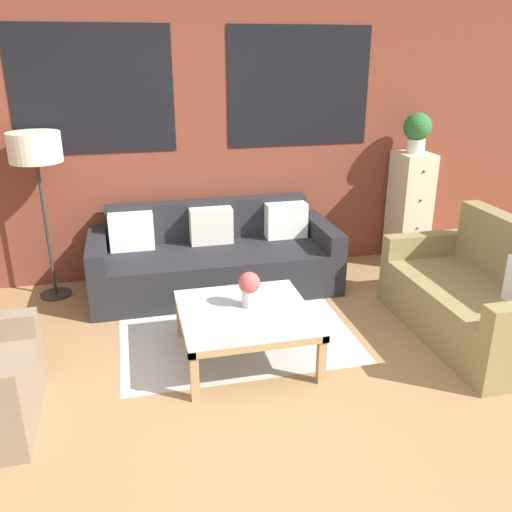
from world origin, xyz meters
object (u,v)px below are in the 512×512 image
at_px(drawer_cabinet, 409,209).
at_px(flower_vase, 249,287).
at_px(couch_dark, 215,260).
at_px(potted_plant, 417,130).
at_px(floor_lamp, 36,154).
at_px(coffee_table, 245,317).
at_px(settee_vintage, 478,300).

distance_m(drawer_cabinet, flower_vase, 2.49).
relative_size(couch_dark, potted_plant, 5.72).
bearing_deg(potted_plant, floor_lamp, -179.37).
distance_m(couch_dark, coffee_table, 1.31).
height_order(settee_vintage, floor_lamp, floor_lamp).
bearing_deg(flower_vase, couch_dark, 92.48).
relative_size(couch_dark, drawer_cabinet, 1.94).
distance_m(coffee_table, flower_vase, 0.22).
relative_size(coffee_table, drawer_cabinet, 0.80).
bearing_deg(floor_lamp, coffee_table, -44.77).
bearing_deg(floor_lamp, potted_plant, 0.63).
bearing_deg(settee_vintage, drawer_cabinet, 81.53).
xyz_separation_m(couch_dark, coffee_table, (0.01, -1.30, 0.05)).
bearing_deg(potted_plant, settee_vintage, -98.47).
bearing_deg(settee_vintage, couch_dark, 142.88).
relative_size(settee_vintage, potted_plant, 3.94).
height_order(couch_dark, settee_vintage, settee_vintage).
bearing_deg(drawer_cabinet, coffee_table, -144.11).
xyz_separation_m(potted_plant, flower_vase, (-2.04, -1.44, -0.85)).
relative_size(couch_dark, floor_lamp, 1.51).
distance_m(settee_vintage, drawer_cabinet, 1.64).
distance_m(potted_plant, flower_vase, 2.63).
bearing_deg(settee_vintage, potted_plant, 81.53).
xyz_separation_m(settee_vintage, drawer_cabinet, (0.24, 1.60, 0.27)).
xyz_separation_m(settee_vintage, flower_vase, (-1.80, 0.16, 0.23)).
bearing_deg(couch_dark, drawer_cabinet, 5.50).
xyz_separation_m(floor_lamp, flower_vase, (1.52, -1.40, -0.78)).
distance_m(coffee_table, drawer_cabinet, 2.58).
xyz_separation_m(coffee_table, floor_lamp, (-1.48, 1.47, 0.98)).
bearing_deg(coffee_table, drawer_cabinet, 35.89).
xyz_separation_m(settee_vintage, floor_lamp, (-3.32, 1.56, 1.00)).
distance_m(couch_dark, floor_lamp, 1.80).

